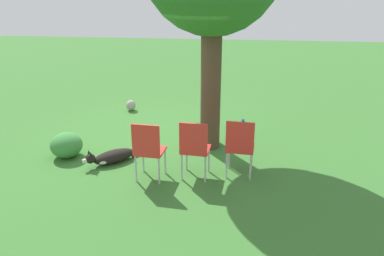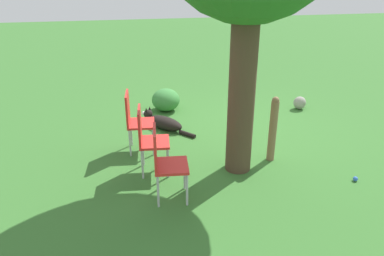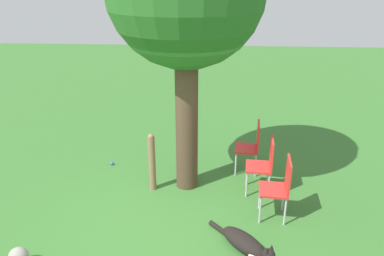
{
  "view_description": "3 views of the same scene",
  "coord_description": "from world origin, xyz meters",
  "px_view_note": "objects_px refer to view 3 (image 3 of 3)",
  "views": [
    {
      "loc": [
        6.89,
        1.42,
        2.95
      ],
      "look_at": [
        0.91,
        0.67,
        0.63
      ],
      "focal_mm": 35.0,
      "sensor_mm": 36.0,
      "label": 1
    },
    {
      "loc": [
        1.77,
        5.6,
        2.84
      ],
      "look_at": [
        0.84,
        0.43,
        0.48
      ],
      "focal_mm": 35.0,
      "sensor_mm": 36.0,
      "label": 2
    },
    {
      "loc": [
        0.71,
        -4.79,
        3.45
      ],
      "look_at": [
        0.31,
        1.07,
        1.03
      ],
      "focal_mm": 35.0,
      "sensor_mm": 36.0,
      "label": 3
    }
  ],
  "objects_px": {
    "red_chair_0": "(280,185)",
    "red_chair_2": "(252,144)",
    "dog": "(247,244)",
    "fence_post": "(152,162)",
    "red_chair_1": "(264,162)",
    "tennis_ball": "(112,163)"
  },
  "relations": [
    {
      "from": "red_chair_0",
      "to": "fence_post",
      "type": "bearing_deg",
      "value": -14.02
    },
    {
      "from": "red_chair_1",
      "to": "tennis_ball",
      "type": "xyz_separation_m",
      "value": [
        -2.83,
        0.79,
        -0.53
      ]
    },
    {
      "from": "red_chair_2",
      "to": "tennis_ball",
      "type": "distance_m",
      "value": 2.73
    },
    {
      "from": "red_chair_0",
      "to": "red_chair_1",
      "type": "relative_size",
      "value": 1.0
    },
    {
      "from": "dog",
      "to": "fence_post",
      "type": "relative_size",
      "value": 0.94
    },
    {
      "from": "red_chair_0",
      "to": "red_chair_2",
      "type": "relative_size",
      "value": 1.0
    },
    {
      "from": "fence_post",
      "to": "tennis_ball",
      "type": "distance_m",
      "value": 1.34
    },
    {
      "from": "red_chair_0",
      "to": "tennis_ball",
      "type": "relative_size",
      "value": 14.51
    },
    {
      "from": "red_chair_2",
      "to": "fence_post",
      "type": "bearing_deg",
      "value": 27.7
    },
    {
      "from": "dog",
      "to": "red_chair_1",
      "type": "distance_m",
      "value": 1.63
    },
    {
      "from": "dog",
      "to": "red_chair_0",
      "type": "bearing_deg",
      "value": 105.22
    },
    {
      "from": "tennis_ball",
      "to": "fence_post",
      "type": "bearing_deg",
      "value": -40.56
    },
    {
      "from": "fence_post",
      "to": "tennis_ball",
      "type": "height_order",
      "value": "fence_post"
    },
    {
      "from": "red_chair_1",
      "to": "red_chair_2",
      "type": "distance_m",
      "value": 0.73
    },
    {
      "from": "fence_post",
      "to": "red_chair_2",
      "type": "height_order",
      "value": "fence_post"
    },
    {
      "from": "dog",
      "to": "red_chair_1",
      "type": "xyz_separation_m",
      "value": [
        0.37,
        1.52,
        0.45
      ]
    },
    {
      "from": "fence_post",
      "to": "red_chair_1",
      "type": "relative_size",
      "value": 1.05
    },
    {
      "from": "red_chair_1",
      "to": "red_chair_2",
      "type": "bearing_deg",
      "value": -73.36
    },
    {
      "from": "fence_post",
      "to": "red_chair_1",
      "type": "height_order",
      "value": "fence_post"
    },
    {
      "from": "tennis_ball",
      "to": "red_chair_2",
      "type": "bearing_deg",
      "value": -1.64
    },
    {
      "from": "dog",
      "to": "fence_post",
      "type": "bearing_deg",
      "value": -176.74
    },
    {
      "from": "red_chair_2",
      "to": "dog",
      "type": "bearing_deg",
      "value": 89.08
    }
  ]
}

